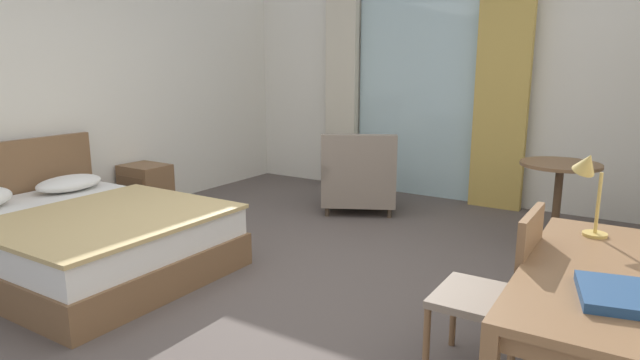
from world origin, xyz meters
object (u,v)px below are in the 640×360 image
writing_desk (595,288)px  closed_book (615,295)px  armchair_by_window (359,180)px  bed (79,236)px  round_cafe_table (559,183)px  nightstand (146,190)px  desk_chair (500,288)px  desk_lamp (589,175)px

writing_desk → closed_book: 0.34m
closed_book → armchair_by_window: bearing=119.5°
closed_book → writing_desk: bearing=92.8°
bed → closed_book: (3.71, -0.18, 0.48)m
writing_desk → round_cafe_table: size_ratio=2.08×
nightstand → desk_chair: bearing=-15.5°
round_cafe_table → nightstand: bearing=-160.0°
nightstand → desk_chair: desk_chair is taller
bed → desk_lamp: size_ratio=4.77×
writing_desk → round_cafe_table: bearing=102.2°
bed → round_cafe_table: 4.12m
writing_desk → desk_lamp: size_ratio=3.42×
desk_chair → desk_lamp: 0.76m
closed_book → desk_chair: bearing=128.2°
armchair_by_window → round_cafe_table: 2.03m
nightstand → writing_desk: 4.62m
desk_lamp → round_cafe_table: bearing=101.9°
desk_chair → closed_book: size_ratio=2.69×
desk_chair → round_cafe_table: desk_chair is taller
nightstand → desk_lamp: (4.31, -0.66, 0.76)m
nightstand → desk_lamp: bearing=-8.7°
bed → writing_desk: 3.65m
desk_chair → desk_lamp: size_ratio=2.05×
bed → desk_lamp: (3.50, 0.68, 0.77)m
nightstand → round_cafe_table: (3.87, 1.41, 0.27)m
nightstand → round_cafe_table: round_cafe_table is taller
armchair_by_window → bed: bearing=-111.2°
armchair_by_window → round_cafe_table: armchair_by_window is taller
desk_chair → round_cafe_table: bearing=93.2°
nightstand → desk_lamp: desk_lamp is taller
closed_book → armchair_by_window: 3.95m
writing_desk → desk_chair: size_ratio=1.67×
desk_chair → armchair_by_window: 3.28m
desk_lamp → closed_book: bearing=-75.9°
bed → desk_lamp: desk_lamp is taller
writing_desk → desk_lamp: (-0.13, 0.55, 0.39)m
closed_book → round_cafe_table: (-0.65, 2.93, -0.20)m
writing_desk → desk_lamp: bearing=103.0°
bed → desk_lamp: 3.64m
bed → nightstand: bed is taller
writing_desk → desk_lamp: 0.69m
writing_desk → nightstand: bearing=164.7°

